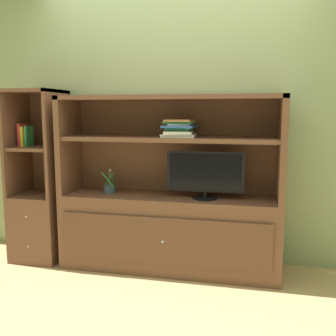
{
  "coord_description": "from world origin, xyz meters",
  "views": [
    {
      "loc": [
        0.7,
        -2.79,
        1.37
      ],
      "look_at": [
        0.0,
        0.35,
        0.9
      ],
      "focal_mm": 41.26,
      "sensor_mm": 36.0,
      "label": 1
    }
  ],
  "objects_px": {
    "bookshelf_tall": "(41,203)",
    "upright_book_row": "(25,136)",
    "tv_monitor": "(205,174)",
    "potted_plant": "(110,188)",
    "magazine_stack": "(180,129)",
    "media_console": "(169,215)"
  },
  "relations": [
    {
      "from": "tv_monitor",
      "to": "magazine_stack",
      "type": "xyz_separation_m",
      "value": [
        -0.22,
        0.04,
        0.37
      ]
    },
    {
      "from": "tv_monitor",
      "to": "upright_book_row",
      "type": "relative_size",
      "value": 3.1
    },
    {
      "from": "tv_monitor",
      "to": "upright_book_row",
      "type": "height_order",
      "value": "upright_book_row"
    },
    {
      "from": "tv_monitor",
      "to": "magazine_stack",
      "type": "bearing_deg",
      "value": 170.71
    },
    {
      "from": "potted_plant",
      "to": "media_console",
      "type": "bearing_deg",
      "value": -0.68
    },
    {
      "from": "tv_monitor",
      "to": "potted_plant",
      "type": "bearing_deg",
      "value": 176.69
    },
    {
      "from": "potted_plant",
      "to": "upright_book_row",
      "type": "height_order",
      "value": "upright_book_row"
    },
    {
      "from": "potted_plant",
      "to": "magazine_stack",
      "type": "height_order",
      "value": "magazine_stack"
    },
    {
      "from": "media_console",
      "to": "magazine_stack",
      "type": "bearing_deg",
      "value": -4.35
    },
    {
      "from": "tv_monitor",
      "to": "upright_book_row",
      "type": "distance_m",
      "value": 1.7
    },
    {
      "from": "tv_monitor",
      "to": "magazine_stack",
      "type": "relative_size",
      "value": 1.78
    },
    {
      "from": "media_console",
      "to": "bookshelf_tall",
      "type": "xyz_separation_m",
      "value": [
        -1.24,
        0.0,
        0.04
      ]
    },
    {
      "from": "tv_monitor",
      "to": "media_console",
      "type": "bearing_deg",
      "value": 172.12
    },
    {
      "from": "tv_monitor",
      "to": "magazine_stack",
      "type": "distance_m",
      "value": 0.43
    },
    {
      "from": "tv_monitor",
      "to": "bookshelf_tall",
      "type": "distance_m",
      "value": 1.59
    },
    {
      "from": "magazine_stack",
      "to": "upright_book_row",
      "type": "distance_m",
      "value": 1.45
    },
    {
      "from": "bookshelf_tall",
      "to": "upright_book_row",
      "type": "distance_m",
      "value": 0.64
    },
    {
      "from": "media_console",
      "to": "upright_book_row",
      "type": "xyz_separation_m",
      "value": [
        -1.36,
        -0.01,
        0.67
      ]
    },
    {
      "from": "media_console",
      "to": "tv_monitor",
      "type": "distance_m",
      "value": 0.49
    },
    {
      "from": "bookshelf_tall",
      "to": "tv_monitor",
      "type": "bearing_deg",
      "value": -1.73
    },
    {
      "from": "upright_book_row",
      "to": "tv_monitor",
      "type": "bearing_deg",
      "value": -1.3
    },
    {
      "from": "bookshelf_tall",
      "to": "upright_book_row",
      "type": "relative_size",
      "value": 7.59
    }
  ]
}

